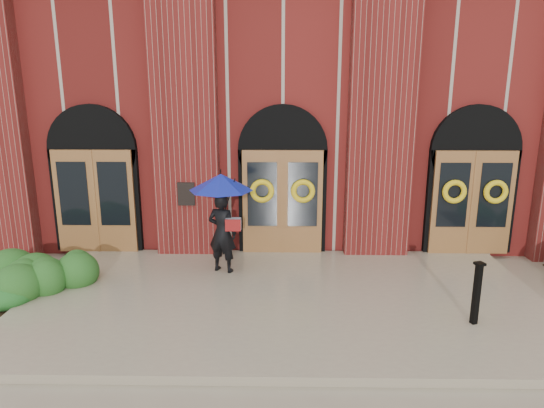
{
  "coord_description": "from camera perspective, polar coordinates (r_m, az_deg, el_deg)",
  "views": [
    {
      "loc": [
        -0.06,
        -8.51,
        4.18
      ],
      "look_at": [
        -0.22,
        1.0,
        1.79
      ],
      "focal_mm": 32.0,
      "sensor_mm": 36.0,
      "label": 1
    }
  ],
  "objects": [
    {
      "name": "landing",
      "position": [
        9.59,
        1.26,
        -11.24
      ],
      "size": [
        10.0,
        5.3,
        0.15
      ],
      "primitive_type": "cube",
      "color": "gray",
      "rests_on": "ground"
    },
    {
      "name": "man_with_umbrella",
      "position": [
        10.35,
        -5.94,
        0.0
      ],
      "size": [
        1.74,
        1.74,
        2.17
      ],
      "rotation": [
        0.0,
        0.0,
        2.8
      ],
      "color": "black",
      "rests_on": "landing"
    },
    {
      "name": "church_building",
      "position": [
        17.31,
        1.18,
        11.88
      ],
      "size": [
        16.2,
        12.53,
        7.0
      ],
      "color": "maroon",
      "rests_on": "ground"
    },
    {
      "name": "hedge_wall_left",
      "position": [
        11.05,
        -27.09,
        -7.65
      ],
      "size": [
        2.92,
        1.17,
        0.75
      ],
      "primitive_type": "ellipsoid",
      "color": "#23531B",
      "rests_on": "ground"
    },
    {
      "name": "ground",
      "position": [
        9.48,
        1.26,
        -12.03
      ],
      "size": [
        90.0,
        90.0,
        0.0
      ],
      "primitive_type": "plane",
      "color": "gray",
      "rests_on": "ground"
    },
    {
      "name": "metal_post",
      "position": [
        9.03,
        22.94,
        -9.5
      ],
      "size": [
        0.19,
        0.19,
        1.11
      ],
      "rotation": [
        0.0,
        0.0,
        0.34
      ],
      "color": "black",
      "rests_on": "landing"
    }
  ]
}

